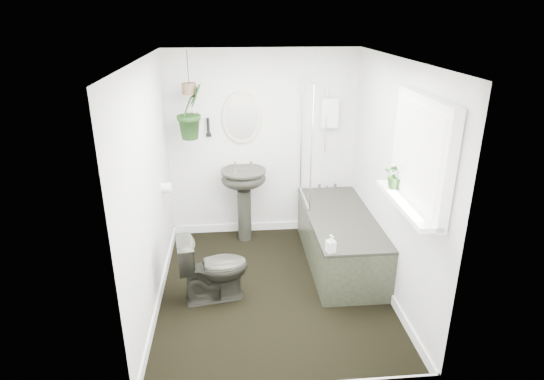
{
  "coord_description": "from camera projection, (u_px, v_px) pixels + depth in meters",
  "views": [
    {
      "loc": [
        -0.38,
        -3.97,
        2.68
      ],
      "look_at": [
        0.0,
        0.15,
        1.05
      ],
      "focal_mm": 30.0,
      "sensor_mm": 36.0,
      "label": 1
    }
  ],
  "objects": [
    {
      "name": "floor",
      "position": [
        273.0,
        290.0,
        4.7
      ],
      "size": [
        2.3,
        2.8,
        0.02
      ],
      "primitive_type": "cube",
      "color": "black",
      "rests_on": "ground"
    },
    {
      "name": "bath_screen",
      "position": [
        306.0,
        143.0,
        5.18
      ],
      "size": [
        0.04,
        0.72,
        1.4
      ],
      "primitive_type": null,
      "color": "silver",
      "rests_on": "bathtub"
    },
    {
      "name": "hanging_pot",
      "position": [
        189.0,
        89.0,
        4.98
      ],
      "size": [
        0.16,
        0.16,
        0.12
      ],
      "primitive_type": "cylinder",
      "color": "brown",
      "rests_on": "ceiling"
    },
    {
      "name": "wall_front",
      "position": [
        294.0,
        263.0,
        2.97
      ],
      "size": [
        2.3,
        0.02,
        2.3
      ],
      "primitive_type": "cube",
      "color": "white",
      "rests_on": "ground"
    },
    {
      "name": "shower_box",
      "position": [
        329.0,
        113.0,
        5.43
      ],
      "size": [
        0.2,
        0.1,
        0.35
      ],
      "primitive_type": "cube",
      "color": "white",
      "rests_on": "wall_back"
    },
    {
      "name": "wall_left",
      "position": [
        148.0,
        190.0,
        4.17
      ],
      "size": [
        0.02,
        2.8,
        2.3
      ],
      "primitive_type": "cube",
      "color": "white",
      "rests_on": "ground"
    },
    {
      "name": "wall_sconce",
      "position": [
        208.0,
        127.0,
        5.38
      ],
      "size": [
        0.04,
        0.04,
        0.22
      ],
      "primitive_type": "cylinder",
      "color": "black",
      "rests_on": "wall_back"
    },
    {
      "name": "sill_plant",
      "position": [
        397.0,
        175.0,
        3.91
      ],
      "size": [
        0.27,
        0.25,
        0.24
      ],
      "primitive_type": "imported",
      "rotation": [
        0.0,
        0.0,
        -0.36
      ],
      "color": "black",
      "rests_on": "window_sill"
    },
    {
      "name": "window_sill",
      "position": [
        407.0,
        203.0,
        3.68
      ],
      "size": [
        0.18,
        1.0,
        0.04
      ],
      "primitive_type": "cube",
      "color": "white",
      "rests_on": "wall_right"
    },
    {
      "name": "ceiling",
      "position": [
        274.0,
        58.0,
        3.85
      ],
      "size": [
        2.3,
        2.8,
        0.02
      ],
      "primitive_type": "cube",
      "color": "white",
      "rests_on": "ground"
    },
    {
      "name": "toilet_roll_holder",
      "position": [
        166.0,
        188.0,
        4.92
      ],
      "size": [
        0.11,
        0.11,
        0.11
      ],
      "primitive_type": "cylinder",
      "rotation": [
        0.0,
        1.57,
        0.0
      ],
      "color": "white",
      "rests_on": "wall_left"
    },
    {
      "name": "wall_right",
      "position": [
        393.0,
        182.0,
        4.37
      ],
      "size": [
        0.02,
        2.8,
        2.3
      ],
      "primitive_type": "cube",
      "color": "white",
      "rests_on": "ground"
    },
    {
      "name": "bathtub",
      "position": [
        340.0,
        239.0,
        5.12
      ],
      "size": [
        0.72,
        1.72,
        0.58
      ],
      "primitive_type": null,
      "color": "#26261F",
      "rests_on": "floor"
    },
    {
      "name": "oval_mirror",
      "position": [
        242.0,
        118.0,
        5.39
      ],
      "size": [
        0.46,
        0.03,
        0.62
      ],
      "primitive_type": "ellipsoid",
      "color": "#BFBA96",
      "rests_on": "wall_back"
    },
    {
      "name": "window_blinds",
      "position": [
        416.0,
        154.0,
        3.53
      ],
      "size": [
        0.01,
        0.86,
        0.76
      ],
      "primitive_type": "cube",
      "color": "white",
      "rests_on": "wall_right"
    },
    {
      "name": "hanging_plant",
      "position": [
        191.0,
        111.0,
        5.07
      ],
      "size": [
        0.43,
        0.44,
        0.62
      ],
      "primitive_type": "imported",
      "rotation": [
        0.0,
        0.0,
        0.92
      ],
      "color": "black",
      "rests_on": "ceiling"
    },
    {
      "name": "wall_back",
      "position": [
        263.0,
        145.0,
        5.58
      ],
      "size": [
        2.3,
        0.02,
        2.3
      ],
      "primitive_type": "cube",
      "color": "white",
      "rests_on": "ground"
    },
    {
      "name": "skirting",
      "position": [
        273.0,
        285.0,
        4.68
      ],
      "size": [
        2.3,
        2.8,
        0.1
      ],
      "primitive_type": "cube",
      "color": "white",
      "rests_on": "floor"
    },
    {
      "name": "soap_bottle",
      "position": [
        331.0,
        244.0,
        4.22
      ],
      "size": [
        0.1,
        0.1,
        0.18
      ],
      "primitive_type": "imported",
      "rotation": [
        0.0,
        0.0,
        0.31
      ],
      "color": "black",
      "rests_on": "bathtub"
    },
    {
      "name": "pedestal_sink",
      "position": [
        244.0,
        205.0,
        5.58
      ],
      "size": [
        0.61,
        0.54,
        0.92
      ],
      "primitive_type": null,
      "rotation": [
        0.0,
        0.0,
        0.16
      ],
      "color": "#26261F",
      "rests_on": "floor"
    },
    {
      "name": "toilet",
      "position": [
        213.0,
        268.0,
        4.44
      ],
      "size": [
        0.72,
        0.48,
        0.69
      ],
      "primitive_type": "imported",
      "rotation": [
        0.0,
        0.0,
        1.73
      ],
      "color": "#26261F",
      "rests_on": "floor"
    },
    {
      "name": "window_recess",
      "position": [
        421.0,
        154.0,
        3.53
      ],
      "size": [
        0.08,
        1.0,
        0.9
      ],
      "primitive_type": "cube",
      "color": "white",
      "rests_on": "wall_right"
    }
  ]
}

